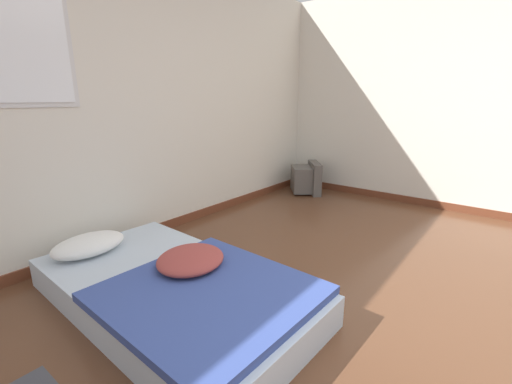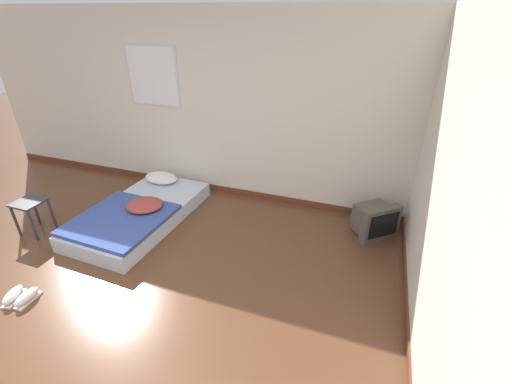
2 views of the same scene
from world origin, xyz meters
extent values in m
plane|color=brown|center=(0.00, 0.00, 0.00)|extent=(20.00, 20.00, 0.00)
cube|color=silver|center=(0.00, 2.75, 1.30)|extent=(7.97, 0.06, 2.60)
cube|color=brown|center=(0.00, 2.71, 0.04)|extent=(7.97, 0.02, 0.09)
cube|color=silver|center=(-0.88, 2.72, 1.68)|extent=(0.84, 0.01, 0.87)
cube|color=white|center=(-0.88, 2.71, 1.68)|extent=(0.77, 0.01, 0.80)
cube|color=silver|center=(2.82, 0.00, 1.30)|extent=(0.06, 7.85, 2.60)
cube|color=silver|center=(-0.55, 1.59, 0.10)|extent=(1.10, 1.96, 0.20)
ellipsoid|color=white|center=(-0.70, 2.34, 0.27)|extent=(0.53, 0.36, 0.14)
cube|color=#384C93|center=(-0.56, 1.23, 0.23)|extent=(1.10, 1.15, 0.05)
ellipsoid|color=#993D38|center=(-0.42, 1.54, 0.29)|extent=(0.56, 0.53, 0.11)
cube|color=#56514C|center=(2.36, 2.36, 0.20)|extent=(0.48, 0.46, 0.35)
cube|color=#56514C|center=(2.48, 2.22, 0.22)|extent=(0.45, 0.41, 0.44)
cube|color=black|center=(2.51, 2.18, 0.23)|extent=(0.32, 0.27, 0.32)
cube|color=#333338|center=(-1.63, 0.92, 0.44)|extent=(0.33, 0.33, 0.03)
cylinder|color=#333338|center=(-1.77, 0.78, 0.21)|extent=(0.03, 0.03, 0.42)
cylinder|color=#333338|center=(-1.49, 0.78, 0.21)|extent=(0.03, 0.03, 0.42)
cylinder|color=#333338|center=(-1.77, 1.06, 0.21)|extent=(0.03, 0.03, 0.42)
cylinder|color=#333338|center=(-1.49, 1.06, 0.21)|extent=(0.03, 0.03, 0.42)
cube|color=silver|center=(-0.86, -0.04, 0.01)|extent=(0.17, 0.28, 0.02)
ellipsoid|color=white|center=(-0.86, -0.04, 0.06)|extent=(0.18, 0.28, 0.09)
cube|color=silver|center=(-0.71, -0.01, 0.01)|extent=(0.11, 0.26, 0.02)
ellipsoid|color=white|center=(-0.71, -0.01, 0.06)|extent=(0.12, 0.26, 0.09)
camera|label=1|loc=(-1.76, -0.07, 1.32)|focal=24.00mm
camera|label=2|loc=(2.22, -1.57, 2.53)|focal=24.00mm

